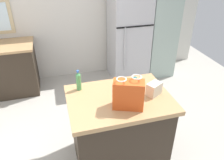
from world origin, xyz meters
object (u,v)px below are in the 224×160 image
(kitchen_island, at_px, (119,129))
(bottle, at_px, (79,81))
(ear_defenders, at_px, (132,82))
(tall_cabinet, at_px, (160,21))
(shopping_bag, at_px, (128,94))
(refrigerator, at_px, (129,33))
(small_box, at_px, (154,89))

(kitchen_island, xyz_separation_m, bottle, (-0.40, 0.28, 0.57))
(ear_defenders, bearing_deg, bottle, 176.00)
(tall_cabinet, height_order, shopping_bag, tall_cabinet)
(shopping_bag, bearing_deg, bottle, 132.93)
(tall_cabinet, bearing_deg, kitchen_island, -126.00)
(bottle, relative_size, ear_defenders, 1.17)
(refrigerator, height_order, tall_cabinet, tall_cabinet)
(shopping_bag, distance_m, small_box, 0.38)
(kitchen_island, distance_m, tall_cabinet, 2.56)
(tall_cabinet, bearing_deg, refrigerator, -179.98)
(ear_defenders, bearing_deg, refrigerator, 71.84)
(shopping_bag, xyz_separation_m, bottle, (-0.43, 0.46, -0.04))
(small_box, height_order, ear_defenders, small_box)
(shopping_bag, bearing_deg, tall_cabinet, 56.96)
(shopping_bag, relative_size, ear_defenders, 1.64)
(kitchen_island, height_order, bottle, bottle)
(shopping_bag, bearing_deg, ear_defenders, 64.92)
(shopping_bag, xyz_separation_m, small_box, (0.35, 0.14, -0.08))
(kitchen_island, bearing_deg, bottle, 144.91)
(refrigerator, xyz_separation_m, bottle, (-1.21, -1.73, 0.11))
(shopping_bag, height_order, ear_defenders, shopping_bag)
(refrigerator, xyz_separation_m, shopping_bag, (-0.78, -2.19, 0.15))
(kitchen_island, xyz_separation_m, tall_cabinet, (1.46, 2.01, 0.63))
(small_box, bearing_deg, refrigerator, 78.19)
(kitchen_island, bearing_deg, small_box, -6.93)
(shopping_bag, bearing_deg, refrigerator, 70.46)
(kitchen_island, height_order, small_box, small_box)
(refrigerator, height_order, ear_defenders, refrigerator)
(kitchen_island, height_order, refrigerator, refrigerator)
(shopping_bag, height_order, small_box, shopping_bag)
(tall_cabinet, relative_size, shopping_bag, 6.34)
(refrigerator, xyz_separation_m, ear_defenders, (-0.58, -1.77, 0.02))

